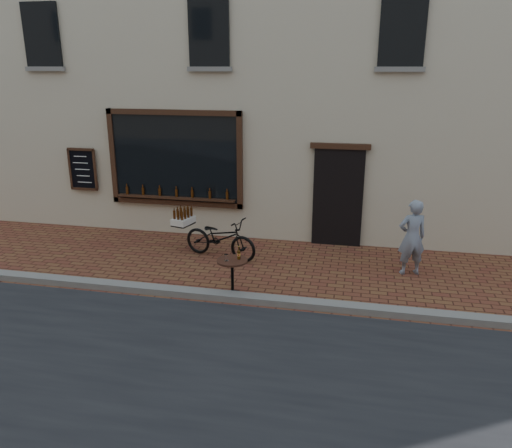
# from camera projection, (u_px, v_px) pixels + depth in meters

# --- Properties ---
(ground) EXTENTS (90.00, 90.00, 0.00)m
(ground) POSITION_uv_depth(u_px,v_px,m) (213.00, 303.00, 8.61)
(ground) COLOR brown
(ground) RESTS_ON ground
(kerb) EXTENTS (90.00, 0.25, 0.12)m
(kerb) POSITION_uv_depth(u_px,v_px,m) (216.00, 295.00, 8.78)
(kerb) COLOR slate
(kerb) RESTS_ON ground
(shop_building) EXTENTS (28.00, 6.20, 10.00)m
(shop_building) POSITION_uv_depth(u_px,v_px,m) (278.00, 23.00, 13.15)
(shop_building) COLOR #BEB396
(shop_building) RESTS_ON ground
(cargo_bicycle) EXTENTS (2.02, 1.04, 0.95)m
(cargo_bicycle) POSITION_uv_depth(u_px,v_px,m) (219.00, 237.00, 10.56)
(cargo_bicycle) COLOR black
(cargo_bicycle) RESTS_ON ground
(bistro_table) EXTENTS (0.54, 0.54, 0.93)m
(bistro_table) POSITION_uv_depth(u_px,v_px,m) (232.00, 270.00, 8.73)
(bistro_table) COLOR black
(bistro_table) RESTS_ON ground
(pedestrian) EXTENTS (0.63, 0.51, 1.50)m
(pedestrian) POSITION_uv_depth(u_px,v_px,m) (412.00, 237.00, 9.63)
(pedestrian) COLOR gray
(pedestrian) RESTS_ON ground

